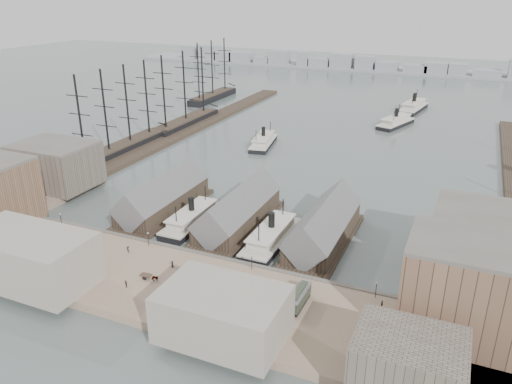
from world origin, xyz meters
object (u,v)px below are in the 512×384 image
at_px(ferry_docked_west, 192,218).
at_px(horse_cart_right, 271,304).
at_px(tram, 299,298).
at_px(horse_cart_left, 33,236).
at_px(horse_cart_center, 152,278).

distance_m(ferry_docked_west, horse_cart_right, 49.59).
xyz_separation_m(tram, horse_cart_left, (-76.66, 0.09, -0.89)).
bearing_deg(horse_cart_left, horse_cart_right, -78.03).
bearing_deg(horse_cart_right, ferry_docked_west, 32.70).
bearing_deg(horse_cart_center, horse_cart_right, -90.42).
height_order(horse_cart_center, horse_cart_right, horse_cart_center).
bearing_deg(ferry_docked_west, horse_cart_left, -139.26).
height_order(ferry_docked_west, horse_cart_right, ferry_docked_west).
xyz_separation_m(ferry_docked_west, horse_cart_center, (8.79, -33.22, 0.64)).
bearing_deg(horse_cart_center, horse_cart_left, 80.37).
xyz_separation_m(horse_cart_left, horse_cart_center, (41.99, -4.63, -0.03)).
distance_m(ferry_docked_west, horse_cart_left, 43.83).
relative_size(tram, horse_cart_center, 1.95).
bearing_deg(horse_cart_left, tram, -75.59).
height_order(ferry_docked_west, tram, ferry_docked_west).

